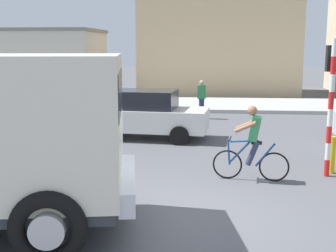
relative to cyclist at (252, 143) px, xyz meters
name	(u,v)px	position (x,y,z in m)	size (l,w,h in m)	color
ground_plane	(184,216)	(-1.40, -2.33, -0.86)	(120.00, 120.00, 0.00)	#56565B
sidewalk_far	(200,104)	(-1.40, 12.87, -0.78)	(80.00, 5.00, 0.16)	#ADADA8
cyclist	(252,143)	(0.00, 0.00, 0.00)	(1.72, 0.53, 1.72)	black
traffic_light_pole	(331,89)	(1.82, 0.56, 1.20)	(0.24, 0.43, 3.20)	red
car_red_near	(146,114)	(-3.05, 4.52, -0.05)	(4.15, 2.18, 1.60)	white
pedestrian_near_kerb	(202,99)	(-1.27, 8.80, -0.02)	(0.34, 0.22, 1.62)	#2D334C
bollard_far	(332,155)	(2.00, 0.75, -0.41)	(0.14, 0.14, 0.90)	gold
building_corner_left	(16,61)	(-13.56, 18.62, 1.18)	(11.06, 5.90, 4.09)	#B2AD9E
building_mid_block	(218,41)	(-0.42, 19.76, 2.47)	(10.07, 5.70, 6.67)	#D1B284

